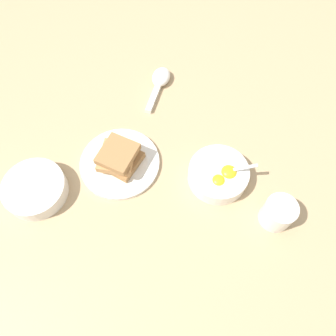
{
  "coord_description": "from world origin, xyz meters",
  "views": [
    {
      "loc": [
        0.24,
        -0.27,
        0.69
      ],
      "look_at": [
        0.0,
        -0.02,
        0.02
      ],
      "focal_mm": 35.0,
      "sensor_mm": 36.0,
      "label": 1
    }
  ],
  "objects_px": {
    "egg_bowl": "(218,174)",
    "drinking_cup": "(278,213)",
    "toast_plate": "(120,163)",
    "toast_sandwich": "(119,157)",
    "congee_bowl": "(35,189)",
    "soup_spoon": "(160,80)"
  },
  "relations": [
    {
      "from": "egg_bowl",
      "to": "drinking_cup",
      "type": "distance_m",
      "value": 0.15
    },
    {
      "from": "drinking_cup",
      "to": "toast_plate",
      "type": "bearing_deg",
      "value": -157.96
    },
    {
      "from": "toast_sandwich",
      "to": "congee_bowl",
      "type": "relative_size",
      "value": 0.79
    },
    {
      "from": "soup_spoon",
      "to": "toast_sandwich",
      "type": "bearing_deg",
      "value": -66.58
    },
    {
      "from": "toast_plate",
      "to": "soup_spoon",
      "type": "height_order",
      "value": "soup_spoon"
    },
    {
      "from": "toast_plate",
      "to": "soup_spoon",
      "type": "relative_size",
      "value": 1.28
    },
    {
      "from": "toast_sandwich",
      "to": "congee_bowl",
      "type": "bearing_deg",
      "value": -115.72
    },
    {
      "from": "egg_bowl",
      "to": "congee_bowl",
      "type": "xyz_separation_m",
      "value": [
        -0.28,
        -0.31,
        -0.0
      ]
    },
    {
      "from": "egg_bowl",
      "to": "toast_sandwich",
      "type": "bearing_deg",
      "value": -145.64
    },
    {
      "from": "toast_sandwich",
      "to": "congee_bowl",
      "type": "height_order",
      "value": "toast_sandwich"
    },
    {
      "from": "egg_bowl",
      "to": "drinking_cup",
      "type": "height_order",
      "value": "egg_bowl"
    },
    {
      "from": "egg_bowl",
      "to": "soup_spoon",
      "type": "xyz_separation_m",
      "value": [
        -0.3,
        0.12,
        -0.01
      ]
    },
    {
      "from": "toast_plate",
      "to": "soup_spoon",
      "type": "bearing_deg",
      "value": 112.85
    },
    {
      "from": "soup_spoon",
      "to": "drinking_cup",
      "type": "xyz_separation_m",
      "value": [
        0.45,
        -0.11,
        0.02
      ]
    },
    {
      "from": "toast_plate",
      "to": "egg_bowl",
      "type": "bearing_deg",
      "value": 33.87
    },
    {
      "from": "soup_spoon",
      "to": "congee_bowl",
      "type": "xyz_separation_m",
      "value": [
        0.02,
        -0.42,
        0.01
      ]
    },
    {
      "from": "egg_bowl",
      "to": "soup_spoon",
      "type": "bearing_deg",
      "value": 158.77
    },
    {
      "from": "soup_spoon",
      "to": "congee_bowl",
      "type": "bearing_deg",
      "value": -87.26
    },
    {
      "from": "egg_bowl",
      "to": "toast_plate",
      "type": "distance_m",
      "value": 0.23
    },
    {
      "from": "soup_spoon",
      "to": "drinking_cup",
      "type": "bearing_deg",
      "value": -13.2
    },
    {
      "from": "toast_sandwich",
      "to": "drinking_cup",
      "type": "xyz_separation_m",
      "value": [
        0.34,
        0.14,
        -0.0
      ]
    },
    {
      "from": "toast_sandwich",
      "to": "drinking_cup",
      "type": "distance_m",
      "value": 0.37
    }
  ]
}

